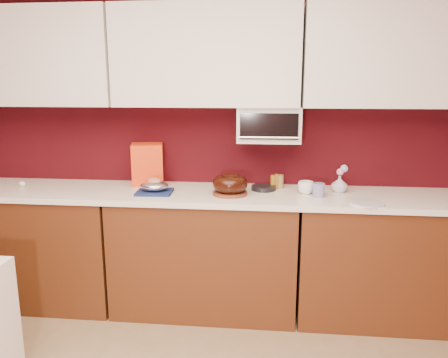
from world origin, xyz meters
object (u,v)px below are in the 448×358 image
toaster_oven (269,124)px  pandoro_box (148,164)px  coffee_mug (306,186)px  blue_jar (319,190)px  flower_vase (339,183)px  foil_ham_nest (154,186)px  bundt_cake (230,184)px

toaster_oven → pandoro_box: toaster_oven is taller
coffee_mug → blue_jar: size_ratio=1.12×
flower_vase → foil_ham_nest: bearing=-172.5°
blue_jar → flower_vase: flower_vase is taller
foil_ham_nest → pandoro_box: pandoro_box is taller
pandoro_box → coffee_mug: pandoro_box is taller
pandoro_box → flower_vase: 1.44m
flower_vase → toaster_oven: bearing=172.1°
bundt_cake → coffee_mug: bundt_cake is taller
bundt_cake → pandoro_box: bearing=158.1°
bundt_cake → flower_vase: flower_vase is taller
blue_jar → flower_vase: 0.22m
blue_jar → pandoro_box: bearing=168.4°
toaster_oven → coffee_mug: size_ratio=4.18×
foil_ham_nest → bundt_cake: bearing=1.4°
coffee_mug → blue_jar: 0.11m
bundt_cake → pandoro_box: 0.72m
pandoro_box → blue_jar: (1.27, -0.26, -0.11)m
blue_jar → coffee_mug: bearing=135.0°
pandoro_box → flower_vase: bearing=-17.7°
toaster_oven → pandoro_box: (-0.92, 0.04, -0.32)m
coffee_mug → flower_vase: (0.24, 0.07, 0.01)m
pandoro_box → coffee_mug: size_ratio=2.93×
bundt_cake → coffee_mug: bearing=9.3°
bundt_cake → pandoro_box: (-0.66, 0.27, 0.08)m
foil_ham_nest → flower_vase: bearing=7.5°
toaster_oven → flower_vase: bearing=-7.9°
toaster_oven → flower_vase: (0.51, -0.07, -0.41)m
toaster_oven → pandoro_box: 0.98m
blue_jar → flower_vase: bearing=43.5°
blue_jar → toaster_oven: bearing=147.3°
toaster_oven → bundt_cake: (-0.26, -0.23, -0.40)m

